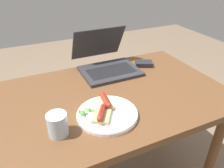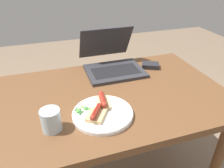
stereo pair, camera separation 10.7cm
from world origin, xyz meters
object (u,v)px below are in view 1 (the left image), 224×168
drinking_glass (58,124)px  external_drive (144,64)px  plate (107,114)px  laptop (106,62)px

drinking_glass → external_drive: 0.75m
plate → external_drive: bearing=41.6°
drinking_glass → external_drive: drinking_glass is taller
laptop → drinking_glass: size_ratio=4.08×
laptop → external_drive: laptop is taller
external_drive → laptop: bearing=-167.9°
laptop → drinking_glass: bearing=-131.6°
plate → drinking_glass: size_ratio=2.87×
plate → drinking_glass: 0.22m
plate → external_drive: 0.56m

